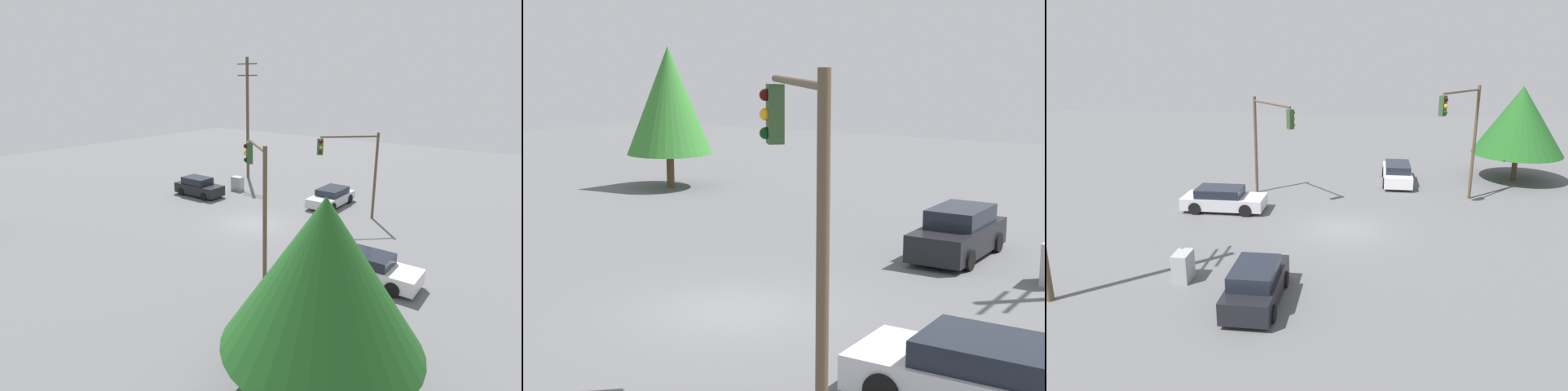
% 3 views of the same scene
% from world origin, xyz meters
% --- Properties ---
extents(ground_plane, '(80.00, 80.00, 0.00)m').
position_xyz_m(ground_plane, '(0.00, 0.00, 0.00)').
color(ground_plane, '#5B5B5E').
extents(sedan_dark, '(4.13, 1.84, 1.51)m').
position_xyz_m(sedan_dark, '(7.79, -2.71, 0.72)').
color(sedan_dark, black).
rests_on(sedan_dark, ground_plane).
extents(sedan_silver, '(2.01, 4.49, 1.30)m').
position_xyz_m(sedan_silver, '(-2.11, -6.81, 0.64)').
color(sedan_silver, silver).
rests_on(sedan_silver, ground_plane).
extents(traffic_signal_main, '(3.13, 2.91, 5.87)m').
position_xyz_m(traffic_signal_main, '(-4.62, -4.64, 4.05)').
color(traffic_signal_main, brown).
rests_on(traffic_signal_main, ground_plane).
extents(tree_behind, '(3.88, 3.88, 6.41)m').
position_xyz_m(tree_behind, '(13.05, 13.03, 3.97)').
color(tree_behind, brown).
rests_on(tree_behind, ground_plane).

